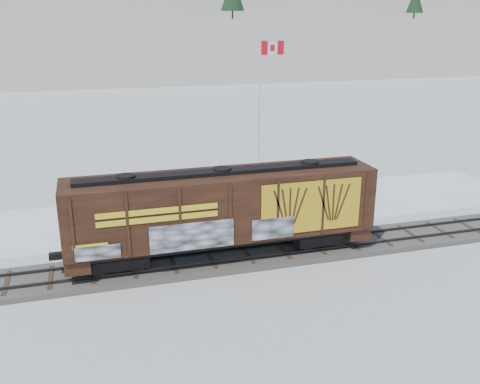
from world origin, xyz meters
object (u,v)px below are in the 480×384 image
object	(u,v)px
car_dark	(318,191)
car_white	(180,205)
hopper_railcar	(223,208)
flagpole	(260,132)
car_silver	(204,204)

from	to	relation	value
car_dark	car_white	bearing A→B (deg)	93.31
hopper_railcar	car_white	size ratio (longest dim) A/B	3.48
car_dark	flagpole	bearing A→B (deg)	27.11
hopper_railcar	car_dark	xyz separation A→B (m)	(8.86, 7.62, -2.21)
hopper_railcar	car_dark	size ratio (longest dim) A/B	3.11
flagpole	car_white	bearing A→B (deg)	-142.25
car_silver	car_white	bearing A→B (deg)	91.91
car_silver	car_white	distance (m)	1.56
hopper_railcar	car_silver	size ratio (longest dim) A/B	3.40
hopper_railcar	car_dark	distance (m)	11.89
car_white	car_dark	bearing A→B (deg)	-83.45
hopper_railcar	car_white	world-z (taller)	hopper_railcar
flagpole	car_dark	bearing A→B (deg)	-64.57
car_silver	car_white	size ratio (longest dim) A/B	1.02
car_white	car_silver	bearing A→B (deg)	-99.21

